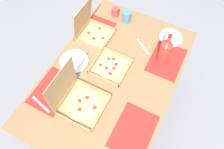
% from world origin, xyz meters
% --- Properties ---
extents(ground_plane, '(6.00, 6.00, 0.00)m').
position_xyz_m(ground_plane, '(0.00, 0.00, 0.00)').
color(ground_plane, gray).
extents(dining_table, '(1.49, 0.98, 0.77)m').
position_xyz_m(dining_table, '(0.00, 0.00, 0.66)').
color(dining_table, '#3F3328').
rests_on(dining_table, ground_plane).
extents(placemat_near_left, '(0.36, 0.26, 0.00)m').
position_xyz_m(placemat_near_left, '(-0.34, -0.34, 0.77)').
color(placemat_near_left, red).
rests_on(placemat_near_left, dining_table).
extents(placemat_near_right, '(0.36, 0.26, 0.00)m').
position_xyz_m(placemat_near_right, '(0.34, -0.34, 0.77)').
color(placemat_near_right, red).
rests_on(placemat_near_right, dining_table).
extents(placemat_far_left, '(0.36, 0.26, 0.00)m').
position_xyz_m(placemat_far_left, '(-0.34, 0.34, 0.77)').
color(placemat_far_left, red).
rests_on(placemat_far_left, dining_table).
extents(placemat_far_right, '(0.36, 0.26, 0.00)m').
position_xyz_m(placemat_far_right, '(0.34, 0.34, 0.77)').
color(placemat_far_right, red).
rests_on(placemat_far_right, dining_table).
extents(pizza_box_center, '(0.28, 0.28, 0.31)m').
position_xyz_m(pizza_box_center, '(0.29, 0.34, 0.82)').
color(pizza_box_center, tan).
rests_on(pizza_box_center, dining_table).
extents(pizza_box_corner_left, '(0.31, 0.31, 0.34)m').
position_xyz_m(pizza_box_corner_left, '(-0.33, 0.10, 0.82)').
color(pizza_box_corner_left, tan).
rests_on(pizza_box_corner_left, dining_table).
extents(pizza_box_corner_right, '(0.28, 0.28, 0.04)m').
position_xyz_m(pizza_box_corner_right, '(0.06, 0.04, 0.78)').
color(pizza_box_corner_right, tan).
rests_on(pizza_box_corner_right, dining_table).
extents(plate_near_left, '(0.21, 0.21, 0.02)m').
position_xyz_m(plate_near_left, '(0.58, -0.30, 0.78)').
color(plate_near_left, white).
rests_on(plate_near_left, dining_table).
extents(plate_near_right, '(0.24, 0.24, 0.02)m').
position_xyz_m(plate_near_right, '(-0.04, 0.34, 0.78)').
color(plate_near_right, white).
rests_on(plate_near_right, dining_table).
extents(soda_bottle, '(0.09, 0.09, 0.32)m').
position_xyz_m(soda_bottle, '(0.31, -0.31, 0.90)').
color(soda_bottle, '#B2382D').
rests_on(soda_bottle, dining_table).
extents(cup_dark, '(0.07, 0.07, 0.09)m').
position_xyz_m(cup_dark, '(0.60, 0.28, 0.82)').
color(cup_dark, '#BF4742').
rests_on(cup_dark, dining_table).
extents(cup_clear_left, '(0.08, 0.08, 0.11)m').
position_xyz_m(cup_clear_left, '(0.58, 0.15, 0.83)').
color(cup_clear_left, teal).
rests_on(cup_clear_left, dining_table).
extents(fork_by_far_left, '(0.12, 0.16, 0.00)m').
position_xyz_m(fork_by_far_left, '(0.37, -0.11, 0.78)').
color(fork_by_far_left, '#B7B7BC').
rests_on(fork_by_far_left, dining_table).
extents(fork_by_near_right, '(0.06, 0.19, 0.00)m').
position_xyz_m(fork_by_near_right, '(-0.47, 0.35, 0.78)').
color(fork_by_near_right, '#B7B7BC').
rests_on(fork_by_near_right, dining_table).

